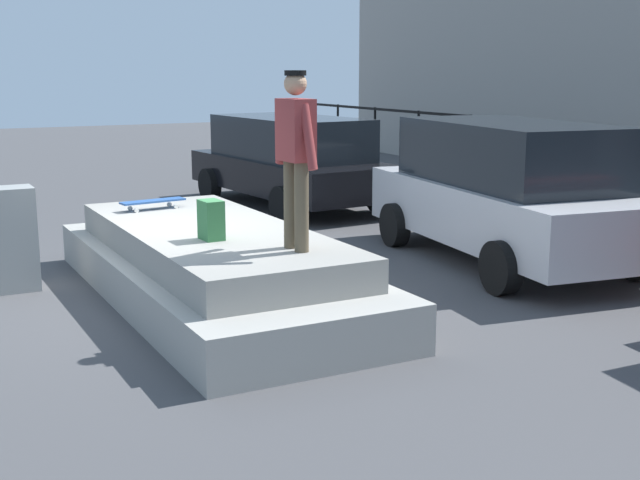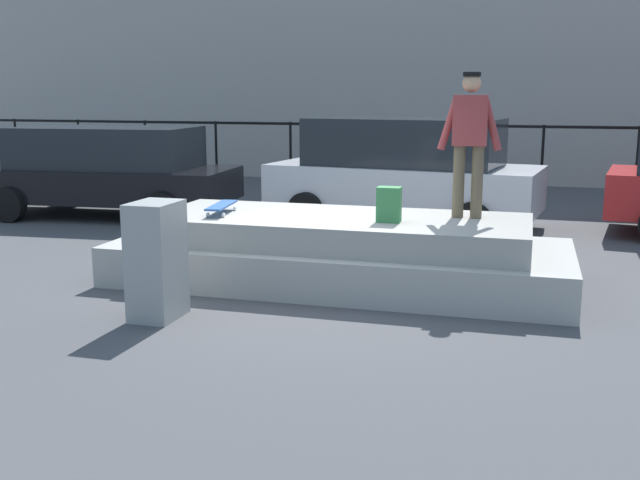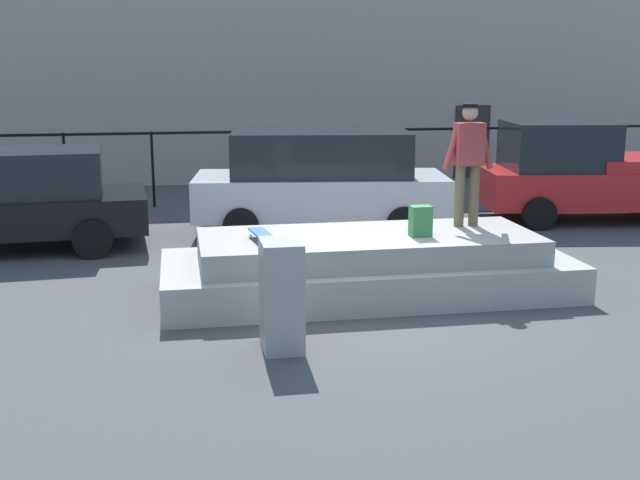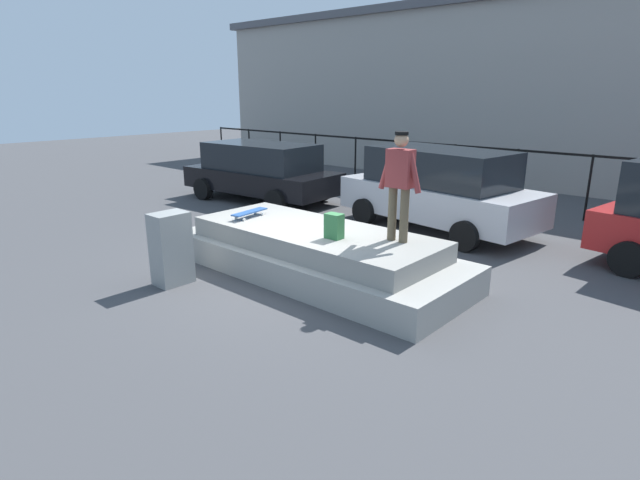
% 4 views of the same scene
% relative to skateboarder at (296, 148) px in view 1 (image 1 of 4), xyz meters
% --- Properties ---
extents(ground_plane, '(60.00, 60.00, 0.00)m').
position_rel_skateboarder_xyz_m(ground_plane, '(-1.81, -0.63, -1.83)').
color(ground_plane, '#424244').
extents(concrete_ledge, '(5.60, 2.21, 0.83)m').
position_rel_skateboarder_xyz_m(concrete_ledge, '(-1.52, -0.32, -1.45)').
color(concrete_ledge, '#9E9B93').
rests_on(concrete_ledge, ground_plane).
extents(skateboarder, '(0.77, 0.26, 1.74)m').
position_rel_skateboarder_xyz_m(skateboarder, '(0.00, 0.00, 0.00)').
color(skateboarder, brown).
rests_on(skateboarder, concrete_ledge).
extents(skateboard, '(0.31, 0.85, 0.12)m').
position_rel_skateboarder_xyz_m(skateboard, '(-2.99, -0.55, -0.90)').
color(skateboard, '#264C8C').
rests_on(skateboard, concrete_ledge).
extents(backpack, '(0.29, 0.21, 0.42)m').
position_rel_skateboarder_xyz_m(backpack, '(-0.86, -0.56, -0.79)').
color(backpack, '#33723F').
rests_on(backpack, concrete_ledge).
extents(car_black_hatchback_near, '(4.91, 2.50, 1.70)m').
position_rel_skateboarder_xyz_m(car_black_hatchback_near, '(-7.01, 3.33, -0.93)').
color(car_black_hatchback_near, black).
rests_on(car_black_hatchback_near, ground_plane).
extents(car_silver_hatchback_mid, '(4.89, 2.65, 1.89)m').
position_rel_skateboarder_xyz_m(car_silver_hatchback_mid, '(-1.42, 3.87, -0.84)').
color(car_silver_hatchback_mid, '#B7B7BC').
rests_on(car_silver_hatchback_mid, ground_plane).
extents(utility_box, '(0.44, 0.60, 1.23)m').
position_rel_skateboarder_xyz_m(utility_box, '(-2.98, -2.30, -1.22)').
color(utility_box, gray).
rests_on(utility_box, ground_plane).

